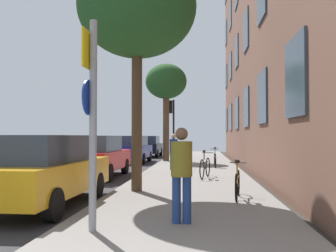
# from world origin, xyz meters

# --- Properties ---
(ground_plane) EXTENTS (41.80, 41.80, 0.00)m
(ground_plane) POSITION_xyz_m (-2.40, 15.00, 0.00)
(ground_plane) COLOR #332D28
(road_asphalt) EXTENTS (7.00, 38.00, 0.01)m
(road_asphalt) POSITION_xyz_m (-4.50, 15.00, 0.01)
(road_asphalt) COLOR #2D2D30
(road_asphalt) RESTS_ON ground
(sidewalk) EXTENTS (4.20, 38.00, 0.12)m
(sidewalk) POSITION_xyz_m (1.10, 15.00, 0.06)
(sidewalk) COLOR gray
(sidewalk) RESTS_ON ground
(sign_post) EXTENTS (0.16, 0.60, 3.34)m
(sign_post) POSITION_xyz_m (-0.32, 3.82, 2.04)
(sign_post) COLOR gray
(sign_post) RESTS_ON sidewalk
(traffic_light) EXTENTS (0.43, 0.24, 3.78)m
(traffic_light) POSITION_xyz_m (-0.39, 20.89, 2.70)
(traffic_light) COLOR black
(traffic_light) RESTS_ON sidewalk
(tree_near) EXTENTS (3.28, 3.28, 6.44)m
(tree_near) POSITION_xyz_m (-0.34, 8.01, 5.14)
(tree_near) COLOR #4C3823
(tree_near) RESTS_ON sidewalk
(tree_far) EXTENTS (2.50, 2.50, 5.89)m
(tree_far) POSITION_xyz_m (-0.69, 20.12, 4.83)
(tree_far) COLOR brown
(tree_far) RESTS_ON sidewalk
(bicycle_0) EXTENTS (0.42, 1.60, 0.93)m
(bicycle_0) POSITION_xyz_m (2.27, 7.05, 0.48)
(bicycle_0) COLOR black
(bicycle_0) RESTS_ON sidewalk
(bicycle_1) EXTENTS (0.52, 1.67, 0.98)m
(bicycle_1) POSITION_xyz_m (1.55, 11.34, 0.51)
(bicycle_1) COLOR black
(bicycle_1) RESTS_ON sidewalk
(bicycle_2) EXTENTS (0.42, 1.76, 0.96)m
(bicycle_2) POSITION_xyz_m (2.09, 15.89, 0.50)
(bicycle_2) COLOR black
(bicycle_2) RESTS_ON sidewalk
(pedestrian_0) EXTENTS (0.45, 0.45, 1.64)m
(pedestrian_0) POSITION_xyz_m (1.07, 4.45, 1.06)
(pedestrian_0) COLOR navy
(pedestrian_0) RESTS_ON sidewalk
(pedestrian_1) EXTENTS (0.50, 0.50, 1.60)m
(pedestrian_1) POSITION_xyz_m (0.21, 14.28, 1.03)
(pedestrian_1) COLOR #33594C
(pedestrian_1) RESTS_ON sidewalk
(car_0) EXTENTS (1.85, 4.51, 1.62)m
(car_0) POSITION_xyz_m (-2.15, 6.15, 0.84)
(car_0) COLOR orange
(car_0) RESTS_ON road_asphalt
(car_1) EXTENTS (1.82, 4.37, 1.62)m
(car_1) POSITION_xyz_m (-2.62, 12.06, 0.84)
(car_1) COLOR red
(car_1) RESTS_ON road_asphalt
(car_2) EXTENTS (1.87, 4.17, 1.62)m
(car_2) POSITION_xyz_m (-2.70, 19.90, 0.84)
(car_2) COLOR navy
(car_2) RESTS_ON road_asphalt
(car_3) EXTENTS (1.79, 4.20, 1.62)m
(car_3) POSITION_xyz_m (-2.61, 26.18, 0.84)
(car_3) COLOR black
(car_3) RESTS_ON road_asphalt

